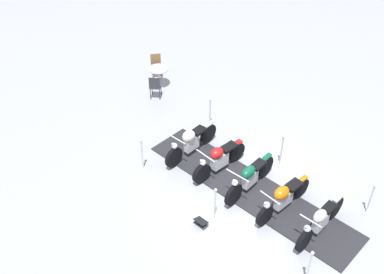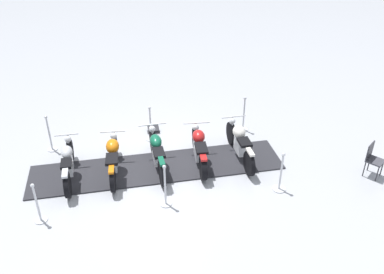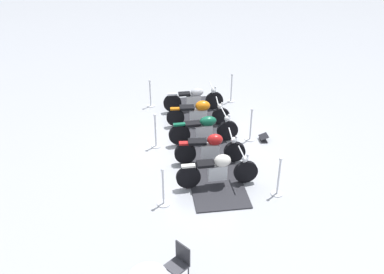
% 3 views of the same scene
% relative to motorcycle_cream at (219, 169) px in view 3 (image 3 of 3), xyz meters
% --- Properties ---
extents(ground_plane, '(80.00, 80.00, 0.00)m').
position_rel_motorcycle_cream_xyz_m(ground_plane, '(-1.01, 2.07, -0.54)').
color(ground_plane, '#A8AAB2').
extents(display_platform, '(4.20, 6.78, 0.04)m').
position_rel_motorcycle_cream_xyz_m(display_platform, '(-1.01, 2.07, -0.52)').
color(display_platform, '#28282D').
rests_on(display_platform, ground_plane).
extents(motorcycle_cream, '(2.07, 1.16, 0.98)m').
position_rel_motorcycle_cream_xyz_m(motorcycle_cream, '(0.00, 0.00, 0.00)').
color(motorcycle_cream, black).
rests_on(motorcycle_cream, display_platform).
extents(motorcycle_maroon, '(2.00, 1.00, 0.93)m').
position_rel_motorcycle_cream_xyz_m(motorcycle_maroon, '(-0.50, 1.03, -0.03)').
color(motorcycle_maroon, black).
rests_on(motorcycle_maroon, display_platform).
extents(motorcycle_forest, '(2.03, 1.20, 0.99)m').
position_rel_motorcycle_cream_xyz_m(motorcycle_forest, '(-0.98, 2.08, -0.01)').
color(motorcycle_forest, black).
rests_on(motorcycle_forest, display_platform).
extents(motorcycle_copper, '(2.05, 0.97, 0.90)m').
position_rel_motorcycle_cream_xyz_m(motorcycle_copper, '(-1.46, 3.12, -0.02)').
color(motorcycle_copper, black).
rests_on(motorcycle_copper, display_platform).
extents(motorcycle_chrome, '(2.01, 1.07, 0.95)m').
position_rel_motorcycle_cream_xyz_m(motorcycle_chrome, '(-1.95, 4.17, -0.05)').
color(motorcycle_chrome, black).
rests_on(motorcycle_chrome, display_platform).
extents(stanchion_left_rear, '(0.29, 0.29, 1.06)m').
position_rel_motorcycle_cream_xyz_m(stanchion_left_rear, '(-3.61, 4.04, -0.16)').
color(stanchion_left_rear, silver).
rests_on(stanchion_left_rear, ground_plane).
extents(stanchion_left_mid, '(0.30, 0.30, 1.15)m').
position_rel_motorcycle_cream_xyz_m(stanchion_left_mid, '(-2.38, 1.42, -0.13)').
color(stanchion_left_mid, silver).
rests_on(stanchion_left_mid, ground_plane).
extents(stanchion_left_front, '(0.35, 0.35, 1.10)m').
position_rel_motorcycle_cream_xyz_m(stanchion_left_front, '(-1.16, -1.19, -0.20)').
color(stanchion_left_front, silver).
rests_on(stanchion_left_front, ground_plane).
extents(stanchion_right_front, '(0.32, 0.32, 1.15)m').
position_rel_motorcycle_cream_xyz_m(stanchion_right_front, '(1.59, 0.09, -0.15)').
color(stanchion_right_front, silver).
rests_on(stanchion_right_front, ground_plane).
extents(stanchion_right_rear, '(0.29, 0.29, 1.13)m').
position_rel_motorcycle_cream_xyz_m(stanchion_right_rear, '(-0.86, 5.33, -0.13)').
color(stanchion_right_rear, silver).
rests_on(stanchion_right_rear, ground_plane).
extents(stanchion_right_mid, '(0.31, 0.31, 1.13)m').
position_rel_motorcycle_cream_xyz_m(stanchion_right_mid, '(0.37, 2.71, -0.15)').
color(stanchion_right_mid, silver).
rests_on(stanchion_right_mid, ground_plane).
extents(info_placard, '(0.38, 0.43, 0.21)m').
position_rel_motorcycle_cream_xyz_m(info_placard, '(0.80, 2.79, -0.46)').
color(info_placard, '#333338').
rests_on(info_placard, ground_plane).
extents(cafe_chair_near_table, '(0.54, 0.54, 0.93)m').
position_rel_motorcycle_cream_xyz_m(cafe_chair_near_table, '(0.04, -3.48, -0.00)').
color(cafe_chair_near_table, '#2D2D33').
rests_on(cafe_chair_near_table, ground_plane).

